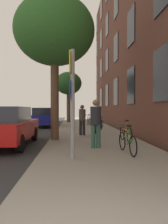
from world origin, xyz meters
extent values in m
plane|color=#332D28|center=(-2.40, 15.00, 0.00)|extent=(41.80, 41.80, 0.00)
cube|color=#2D2D30|center=(-4.50, 15.00, 0.01)|extent=(7.00, 38.00, 0.01)
cube|color=gray|center=(1.10, 15.00, 0.06)|extent=(4.20, 38.00, 0.12)
cube|color=brown|center=(3.70, 14.50, 7.26)|extent=(0.50, 27.00, 14.52)
cube|color=#1E232D|center=(3.42, 6.17, 2.86)|extent=(0.06, 1.49, 2.06)
cube|color=#1E232D|center=(3.42, 10.33, 2.86)|extent=(0.06, 1.49, 2.06)
cube|color=#1E232D|center=(3.42, 14.50, 2.86)|extent=(0.06, 1.49, 2.06)
cube|color=#1E232D|center=(3.42, 18.67, 2.86)|extent=(0.06, 1.49, 2.06)
cube|color=#1E232D|center=(3.42, 22.83, 2.86)|extent=(0.06, 1.49, 2.06)
cube|color=#1E232D|center=(3.42, 27.00, 2.86)|extent=(0.06, 1.49, 2.06)
cube|color=#1E232D|center=(3.42, 10.33, 6.24)|extent=(0.06, 1.49, 2.06)
cube|color=#1E232D|center=(3.42, 14.50, 6.24)|extent=(0.06, 1.49, 2.06)
cube|color=#1E232D|center=(3.42, 18.67, 6.24)|extent=(0.06, 1.49, 2.06)
cube|color=#1E232D|center=(3.42, 22.83, 6.24)|extent=(0.06, 1.49, 2.06)
cube|color=#1E232D|center=(3.42, 27.00, 6.24)|extent=(0.06, 1.49, 2.06)
cube|color=#1E232D|center=(3.42, 14.50, 9.62)|extent=(0.06, 1.49, 2.06)
cube|color=#1E232D|center=(3.42, 18.67, 9.62)|extent=(0.06, 1.49, 2.06)
cube|color=#1E232D|center=(3.42, 22.83, 9.62)|extent=(0.06, 1.49, 2.06)
cube|color=#1E232D|center=(3.42, 27.00, 9.62)|extent=(0.06, 1.49, 2.06)
cube|color=#1E232D|center=(3.42, 22.83, 13.00)|extent=(0.06, 1.49, 2.06)
cube|color=#1E232D|center=(3.42, 27.00, 13.00)|extent=(0.06, 1.49, 2.06)
cylinder|color=gray|center=(0.07, 4.35, 1.67)|extent=(0.12, 0.12, 3.11)
cube|color=yellow|center=(-0.01, 4.35, 2.83)|extent=(0.03, 0.60, 0.60)
cylinder|color=#14339E|center=(-0.01, 4.35, 2.08)|extent=(0.03, 0.56, 0.56)
cylinder|color=black|center=(-0.24, 25.28, 1.95)|extent=(0.12, 0.12, 3.65)
cube|color=black|center=(-0.42, 25.28, 3.32)|extent=(0.20, 0.24, 0.80)
sphere|color=#4B0707|center=(-0.53, 25.28, 3.58)|extent=(0.16, 0.16, 0.16)
sphere|color=#523707|center=(-0.53, 25.28, 3.32)|extent=(0.16, 0.16, 0.16)
sphere|color=green|center=(-0.53, 25.28, 3.06)|extent=(0.16, 0.16, 0.16)
cylinder|color=brown|center=(-0.75, 8.17, 2.07)|extent=(0.38, 0.38, 3.89)
ellipsoid|color=#2D6628|center=(-0.75, 8.17, 5.12)|extent=(3.69, 3.69, 3.14)
cylinder|color=brown|center=(-0.35, 21.02, 1.77)|extent=(0.38, 0.38, 3.30)
ellipsoid|color=#235123|center=(-0.35, 21.02, 4.27)|extent=(2.83, 2.83, 2.40)
torus|color=black|center=(1.78, 5.52, 0.44)|extent=(0.09, 0.64, 0.64)
torus|color=black|center=(1.86, 4.48, 0.44)|extent=(0.09, 0.64, 0.64)
cylinder|color=#267233|center=(1.82, 5.00, 0.61)|extent=(0.11, 0.88, 0.04)
cylinder|color=#267233|center=(1.84, 4.74, 0.53)|extent=(0.08, 0.53, 0.29)
cylinder|color=#267233|center=(1.83, 4.85, 0.86)|extent=(0.04, 0.04, 0.28)
cube|color=black|center=(1.83, 4.85, 1.02)|extent=(0.10, 0.24, 0.06)
cylinder|color=#4C4C4C|center=(1.78, 5.52, 0.94)|extent=(0.42, 0.06, 0.03)
torus|color=black|center=(2.36, 7.91, 0.45)|extent=(0.07, 0.67, 0.67)
torus|color=black|center=(2.41, 6.89, 0.45)|extent=(0.07, 0.67, 0.67)
cylinder|color=#C68C19|center=(2.38, 7.40, 0.64)|extent=(0.09, 0.88, 0.04)
cylinder|color=#C68C19|center=(2.39, 7.14, 0.55)|extent=(0.07, 0.53, 0.29)
cylinder|color=#C68C19|center=(2.39, 7.25, 0.89)|extent=(0.04, 0.04, 0.28)
cube|color=black|center=(2.39, 7.25, 1.05)|extent=(0.10, 0.24, 0.06)
cylinder|color=#4C4C4C|center=(2.36, 7.91, 0.97)|extent=(0.42, 0.05, 0.03)
torus|color=black|center=(1.41, 10.31, 0.43)|extent=(0.16, 0.62, 0.63)
torus|color=black|center=(1.20, 9.29, 0.43)|extent=(0.16, 0.62, 0.63)
cylinder|color=black|center=(1.30, 9.80, 0.61)|extent=(0.22, 0.88, 0.04)
cylinder|color=black|center=(1.25, 9.54, 0.53)|extent=(0.15, 0.53, 0.29)
cylinder|color=black|center=(1.27, 9.65, 0.85)|extent=(0.04, 0.04, 0.28)
cube|color=black|center=(1.27, 9.65, 1.01)|extent=(0.10, 0.24, 0.06)
cylinder|color=#4C4C4C|center=(1.41, 10.31, 0.93)|extent=(0.42, 0.11, 0.03)
torus|color=black|center=(2.06, 12.70, 0.43)|extent=(0.17, 0.62, 0.62)
torus|color=black|center=(1.84, 11.70, 0.43)|extent=(0.17, 0.62, 0.62)
cylinder|color=#194C99|center=(1.95, 12.20, 0.60)|extent=(0.23, 0.86, 0.04)
cylinder|color=#194C99|center=(1.90, 11.95, 0.52)|extent=(0.16, 0.52, 0.28)
cylinder|color=#194C99|center=(1.92, 12.05, 0.84)|extent=(0.04, 0.04, 0.28)
cube|color=black|center=(1.92, 12.05, 1.00)|extent=(0.10, 0.24, 0.06)
cylinder|color=#4C4C4C|center=(2.06, 12.70, 0.92)|extent=(0.42, 0.12, 0.03)
torus|color=black|center=(2.15, 15.09, 0.42)|extent=(0.12, 0.60, 0.60)
torus|color=black|center=(2.28, 14.11, 0.42)|extent=(0.12, 0.60, 0.60)
cylinder|color=#99999E|center=(2.21, 14.60, 0.59)|extent=(0.16, 0.84, 0.04)
cylinder|color=#99999E|center=(2.25, 14.36, 0.51)|extent=(0.11, 0.51, 0.28)
cylinder|color=#99999E|center=(2.24, 14.45, 0.82)|extent=(0.04, 0.04, 0.28)
cube|color=black|center=(2.24, 14.45, 0.98)|extent=(0.10, 0.24, 0.06)
cylinder|color=#4C4C4C|center=(2.15, 15.09, 0.90)|extent=(0.42, 0.09, 0.03)
torus|color=black|center=(1.48, 17.49, 0.45)|extent=(0.10, 0.67, 0.67)
torus|color=black|center=(1.56, 16.51, 0.45)|extent=(0.10, 0.67, 0.67)
cylinder|color=#267233|center=(1.52, 17.00, 0.64)|extent=(0.12, 0.84, 0.04)
cylinder|color=#267233|center=(1.54, 16.76, 0.56)|extent=(0.09, 0.51, 0.27)
cylinder|color=#267233|center=(1.53, 16.85, 0.89)|extent=(0.04, 0.04, 0.28)
cube|color=black|center=(1.53, 16.85, 1.05)|extent=(0.10, 0.24, 0.06)
cylinder|color=#4C4C4C|center=(1.48, 17.49, 0.97)|extent=(0.42, 0.07, 0.03)
cylinder|color=#33594C|center=(0.82, 6.01, 0.55)|extent=(0.16, 0.16, 0.86)
cylinder|color=#33594C|center=(1.01, 6.01, 0.55)|extent=(0.16, 0.16, 0.86)
cylinder|color=#26262D|center=(0.92, 6.01, 1.30)|extent=(0.53, 0.53, 0.65)
sphere|color=#936B4C|center=(0.92, 6.01, 1.77)|extent=(0.23, 0.23, 0.23)
cylinder|color=#26262D|center=(0.51, 9.80, 0.52)|extent=(0.15, 0.15, 0.80)
cylinder|color=#26262D|center=(0.69, 9.80, 0.52)|extent=(0.15, 0.15, 0.80)
cylinder|color=#4C4742|center=(0.60, 9.80, 1.22)|extent=(0.51, 0.51, 0.60)
sphere|color=brown|center=(0.60, 9.80, 1.65)|extent=(0.22, 0.22, 0.22)
cylinder|color=olive|center=(0.74, 15.99, 0.53)|extent=(0.15, 0.15, 0.81)
cylinder|color=olive|center=(0.92, 15.99, 0.53)|extent=(0.15, 0.15, 0.81)
cylinder|color=#4C4742|center=(0.83, 15.99, 1.24)|extent=(0.52, 0.52, 0.61)
sphere|color=#936B4C|center=(0.83, 15.99, 1.67)|extent=(0.22, 0.22, 0.22)
cube|color=red|center=(-2.63, 7.29, 0.68)|extent=(1.89, 4.44, 0.70)
cube|color=#2D3847|center=(-2.63, 7.07, 1.33)|extent=(1.58, 2.49, 0.60)
cylinder|color=black|center=(-1.78, 8.70, 0.33)|extent=(0.22, 0.64, 0.64)
cylinder|color=black|center=(-1.78, 5.87, 0.33)|extent=(0.22, 0.64, 0.64)
cube|color=navy|center=(-2.35, 16.61, 0.68)|extent=(1.88, 4.34, 0.70)
cube|color=#1E232D|center=(-2.35, 16.40, 1.33)|extent=(1.55, 2.44, 0.60)
cylinder|color=black|center=(-3.17, 17.99, 0.33)|extent=(0.22, 0.64, 0.64)
cylinder|color=black|center=(-1.53, 17.99, 0.33)|extent=(0.22, 0.64, 0.64)
cylinder|color=black|center=(-3.17, 15.24, 0.33)|extent=(0.22, 0.64, 0.64)
cylinder|color=black|center=(-1.53, 15.24, 0.33)|extent=(0.22, 0.64, 0.64)
camera|label=1|loc=(0.06, -1.66, 1.55)|focal=33.93mm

